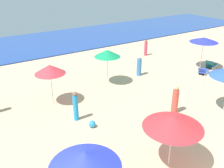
# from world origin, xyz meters

# --- Properties ---
(ocean) EXTENTS (60.00, 10.22, 0.12)m
(ocean) POSITION_xyz_m (0.00, 24.89, 0.06)
(ocean) COLOR #26499B
(ocean) RESTS_ON ground_plane
(umbrella_1) EXTENTS (2.22, 2.22, 2.82)m
(umbrella_1) POSITION_xyz_m (-5.45, 2.61, 2.55)
(umbrella_1) COLOR silver
(umbrella_1) RESTS_ON ground_plane
(umbrella_2) EXTENTS (2.44, 2.44, 2.44)m
(umbrella_2) POSITION_xyz_m (-1.33, 3.06, 2.18)
(umbrella_2) COLOR silver
(umbrella_2) RESTS_ON ground_plane
(umbrella_4) EXTENTS (2.27, 2.27, 2.65)m
(umbrella_4) POSITION_xyz_m (9.19, 10.09, 2.45)
(umbrella_4) COLOR silver
(umbrella_4) RESTS_ON ground_plane
(lounge_chair_4_0) EXTENTS (1.36, 0.98, 0.63)m
(lounge_chair_4_0) POSITION_xyz_m (8.43, 9.14, 0.23)
(lounge_chair_4_0) COLOR silver
(lounge_chair_4_0) RESTS_ON ground_plane
(lounge_chair_4_1) EXTENTS (1.38, 0.97, 0.78)m
(lounge_chair_4_1) POSITION_xyz_m (10.02, 9.66, 0.28)
(lounge_chair_4_1) COLOR silver
(lounge_chair_4_1) RESTS_ON ground_plane
(umbrella_5) EXTENTS (1.83, 1.83, 2.56)m
(umbrella_5) POSITION_xyz_m (-3.41, 10.95, 2.28)
(umbrella_5) COLOR silver
(umbrella_5) RESTS_ON ground_plane
(umbrella_8) EXTENTS (1.84, 1.84, 2.57)m
(umbrella_8) POSITION_xyz_m (1.02, 11.67, 2.31)
(umbrella_8) COLOR silver
(umbrella_8) RESTS_ON ground_plane
(beachgoer_0) EXTENTS (0.38, 0.38, 1.67)m
(beachgoer_0) POSITION_xyz_m (2.10, 6.10, 0.78)
(beachgoer_0) COLOR #DD4C41
(beachgoer_0) RESTS_ON ground_plane
(beachgoer_1) EXTENTS (0.43, 0.43, 1.54)m
(beachgoer_1) POSITION_xyz_m (7.66, 15.34, 0.73)
(beachgoer_1) COLOR #E3445D
(beachgoer_1) RESTS_ON ground_plane
(beachgoer_2) EXTENTS (0.34, 0.34, 1.73)m
(beachgoer_2) POSITION_xyz_m (-3.03, 8.48, 0.85)
(beachgoer_2) COLOR #2696D7
(beachgoer_2) RESTS_ON ground_plane
(beachgoer_6) EXTENTS (0.44, 0.44, 1.60)m
(beachgoer_6) POSITION_xyz_m (3.95, 11.71, 0.74)
(beachgoer_6) COLOR #3E7CBA
(beachgoer_6) RESTS_ON ground_plane
(beach_ball_0) EXTENTS (0.38, 0.38, 0.38)m
(beach_ball_0) POSITION_xyz_m (-2.66, 7.36, 0.19)
(beach_ball_0) COLOR #2D90CF
(beach_ball_0) RESTS_ON ground_plane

